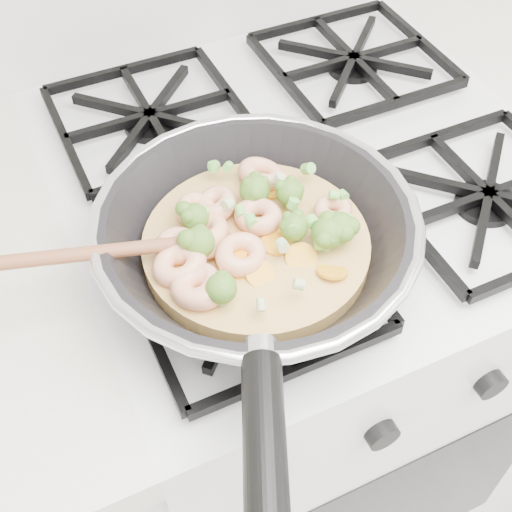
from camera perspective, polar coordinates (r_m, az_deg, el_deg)
name	(u,v)px	position (r m, az deg, el deg)	size (l,w,h in m)	color
stove	(294,358)	(1.18, 3.17, -8.49)	(0.60, 0.60, 0.92)	white
skillet	(253,240)	(0.67, -0.21, 1.34)	(0.50, 0.47, 0.09)	black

